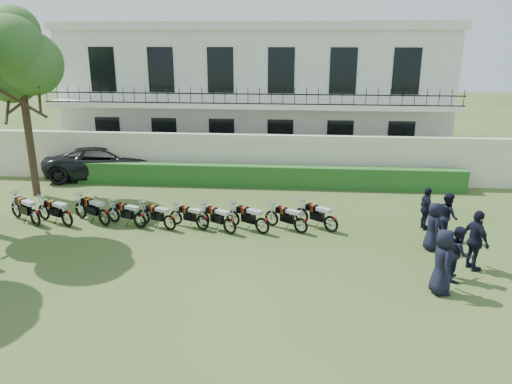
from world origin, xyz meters
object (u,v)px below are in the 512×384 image
motorcycle_8 (301,222)px  suv (106,161)px  tree_west_near (19,57)px  officer_3 (433,226)px  motorcycle_2 (104,213)px  motorcycle_5 (202,219)px  motorcycle_0 (35,213)px  motorcycle_1 (67,215)px  officer_2 (476,241)px  motorcycle_6 (230,222)px  officer_1 (458,253)px  motorcycle_7 (262,222)px  motorcycle_9 (331,220)px  officer_0 (442,262)px  officer_4 (447,216)px  motorcycle_4 (169,219)px  officer_5 (426,209)px  motorcycle_3 (140,217)px

motorcycle_8 → suv: 11.76m
tree_west_near → officer_3: 17.21m
motorcycle_2 → motorcycle_8: motorcycle_2 is taller
motorcycle_5 → suv: suv is taller
officer_3 → motorcycle_2: bearing=76.7°
motorcycle_0 → motorcycle_1: motorcycle_0 is taller
officer_2 → motorcycle_0: bearing=63.4°
motorcycle_6 → officer_1: size_ratio=1.00×
motorcycle_6 → motorcycle_7: size_ratio=0.95×
motorcycle_0 → motorcycle_5: (6.18, 0.19, -0.09)m
motorcycle_2 → motorcycle_9: bearing=-59.0°
motorcycle_2 → suv: (-2.45, 6.61, 0.29)m
officer_0 → officer_1: (0.68, 0.88, -0.12)m
motorcycle_7 → motorcycle_5: bearing=114.9°
motorcycle_1 → motorcycle_2: 1.34m
motorcycle_7 → officer_4: 6.35m
tree_west_near → motorcycle_4: tree_west_near is taller
motorcycle_0 → motorcycle_2: size_ratio=0.99×
motorcycle_5 → motorcycle_9: bearing=-65.2°
motorcycle_6 → motorcycle_8: bearing=-50.3°
motorcycle_1 → officer_3: (12.81, -0.86, 0.32)m
motorcycle_9 → motorcycle_8: bearing=137.6°
tree_west_near → officer_2: size_ratio=4.22×
officer_4 → officer_1: bearing=163.8°
motorcycle_9 → suv: (-10.72, 6.51, 0.31)m
officer_1 → officer_5: officer_1 is taller
officer_1 → suv: bearing=65.6°
motorcycle_0 → motorcycle_5: motorcycle_0 is taller
tree_west_near → motorcycle_2: (4.35, -3.38, -5.38)m
officer_0 → officer_1: 1.11m
tree_west_near → motorcycle_7: tree_west_near is taller
motorcycle_4 → motorcycle_8: (4.70, 0.12, 0.01)m
suv → officer_3: bearing=-131.0°
motorcycle_0 → motorcycle_9: motorcycle_0 is taller
motorcycle_9 → motorcycle_3: bearing=128.6°
motorcycle_7 → motorcycle_8: size_ratio=1.05×
motorcycle_3 → motorcycle_7: motorcycle_7 is taller
officer_4 → suv: bearing=58.9°
motorcycle_9 → officer_2: 4.85m
officer_0 → officer_2: bearing=-44.3°
officer_0 → motorcycle_8: bearing=41.5°
officer_1 → officer_5: (0.01, 3.88, -0.01)m
motorcycle_0 → officer_0: officer_0 is taller
motorcycle_1 → officer_3: bearing=-67.5°
motorcycle_7 → motorcycle_8: 1.37m
motorcycle_1 → motorcycle_3: 2.70m
motorcycle_3 → officer_5: 10.36m
motorcycle_6 → officer_2: (7.65, -2.08, 0.47)m
motorcycle_2 → motorcycle_3: 1.37m
motorcycle_7 → officer_3: 5.69m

